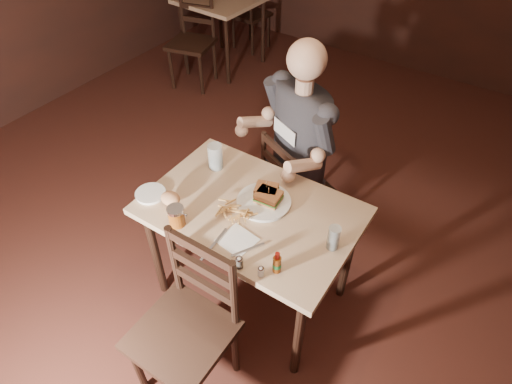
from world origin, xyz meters
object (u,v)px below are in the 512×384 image
Objects in this scene: bg_chair_near at (191,43)px; hot_sauce at (277,262)px; dinner_plate at (264,202)px; chair_far at (297,186)px; chair_near at (182,335)px; glass_left at (215,157)px; bg_chair_far at (251,14)px; diner at (296,124)px; glass_right at (334,238)px; bg_table at (222,5)px; main_table at (251,220)px; syrup_dispenser at (176,216)px; side_plate at (151,194)px.

bg_chair_near reaches higher than hot_sauce.
hot_sauce reaches higher than dinner_plate.
chair_far is 1.29m from chair_near.
glass_left is 1.23× the size of hot_sauce.
chair_far reaches higher than bg_chair_far.
diner reaches higher than chair_far.
bg_table is at bearing 136.16° from glass_right.
hot_sauce is at bearing -40.84° from diner.
main_table and bg_table have the same top height.
bg_chair_near is at bearing 143.43° from glass_right.
glass_left is at bearing 147.87° from hot_sauce.
diner is (1.97, -2.39, 0.53)m from bg_chair_far.
dinner_plate is (0.04, 0.07, 0.10)m from main_table.
chair_far is at bearing 90.00° from diner.
hot_sauce is at bearing 136.83° from chair_far.
chair_far is at bearing 95.04° from main_table.
bg_table is 2.96× the size of dinner_plate.
syrup_dispenser is (-0.17, -0.88, -0.11)m from diner.
side_plate is at bearing 141.43° from chair_near.
glass_right is at bearing -8.42° from dinner_plate.
diner is at bearing 55.84° from glass_left.
bg_chair_far is (-1.99, 2.34, -0.00)m from chair_far.
glass_right is at bearing -10.98° from glass_left.
main_table is 1.11× the size of diner.
chair_near is 1.03× the size of bg_chair_near.
dinner_plate is at bearing -13.75° from glass_left.
hot_sauce is (0.40, -0.85, -0.11)m from diner.
main_table is 4.01× the size of dinner_plate.
bg_chair_near reaches higher than syrup_dispenser.
bg_chair_far is 7.40× the size of syrup_dispenser.
glass_left is at bearing 102.96° from syrup_dispenser.
syrup_dispenser is (-0.72, -0.30, -0.01)m from glass_right.
diner reaches higher than bg_chair_near.
main_table is at bearing 141.00° from hot_sauce.
dinner_plate is (2.08, -1.80, 0.31)m from bg_chair_near.
hot_sauce is at bearing 53.18° from chair_near.
bg_table is at bearing 131.40° from hot_sauce.
side_plate is (-0.46, -0.85, 0.36)m from chair_far.
main_table is 8.97× the size of hot_sauce.
bg_chair_far is at bearing 124.50° from main_table.
main_table is at bearing 93.05° from chair_near.
side_plate is at bearing 177.05° from hot_sauce.
dinner_plate is 0.45m from glass_right.
hot_sauce is at bearing 2.76° from syrup_dispenser.
main_table is at bearing -58.74° from diner.
bg_table is 2.82m from glass_left.
bg_chair_near is at bearing 137.95° from hot_sauce.
syrup_dispenser is at bearing 128.62° from chair_near.
bg_chair_far is 3.75m from syrup_dispenser.
side_plate is at bearing 122.66° from bg_chair_far.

